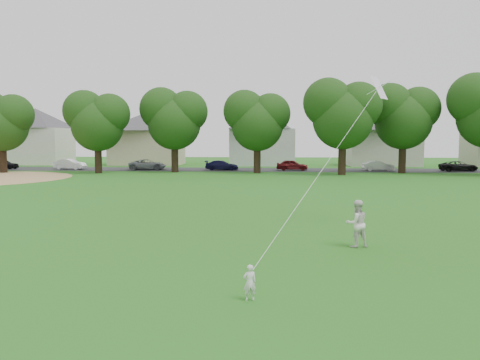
{
  "coord_description": "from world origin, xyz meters",
  "views": [
    {
      "loc": [
        1.62,
        -11.96,
        3.52
      ],
      "look_at": [
        0.59,
        2.0,
        2.3
      ],
      "focal_mm": 35.0,
      "sensor_mm": 36.0,
      "label": 1
    }
  ],
  "objects": [
    {
      "name": "tree_row",
      "position": [
        3.39,
        35.77,
        6.4
      ],
      "size": [
        82.6,
        9.58,
        10.7
      ],
      "color": "black",
      "rests_on": "ground"
    },
    {
      "name": "parked_cars",
      "position": [
        0.02,
        41.0,
        0.59
      ],
      "size": [
        63.48,
        2.47,
        1.22
      ],
      "color": "black",
      "rests_on": "ground"
    },
    {
      "name": "kite",
      "position": [
        3.44,
        2.69,
        3.08
      ],
      "size": [
        2.83,
        5.26,
        11.62
      ],
      "color": "white",
      "rests_on": "ground"
    },
    {
      "name": "street",
      "position": [
        0.0,
        42.0,
        0.01
      ],
      "size": [
        90.0,
        7.0,
        0.01
      ],
      "primitive_type": "cube",
      "color": "#2D2D30",
      "rests_on": "ground"
    },
    {
      "name": "house_row",
      "position": [
        0.45,
        52.0,
        4.65
      ],
      "size": [
        77.16,
        13.93,
        9.25
      ],
      "color": "silver",
      "rests_on": "ground"
    },
    {
      "name": "older_boy",
      "position": [
        4.31,
        3.35,
        0.78
      ],
      "size": [
        0.9,
        0.79,
        1.56
      ],
      "primitive_type": "imported",
      "rotation": [
        0.0,
        0.0,
        3.45
      ],
      "color": "silver",
      "rests_on": "ground"
    },
    {
      "name": "ground",
      "position": [
        0.0,
        0.0,
        0.0
      ],
      "size": [
        160.0,
        160.0,
        0.0
      ],
      "primitive_type": "plane",
      "color": "#275D15",
      "rests_on": "ground"
    },
    {
      "name": "toddler",
      "position": [
        1.1,
        -2.0,
        0.4
      ],
      "size": [
        0.34,
        0.27,
        0.8
      ],
      "primitive_type": "imported",
      "rotation": [
        0.0,
        0.0,
        3.43
      ],
      "color": "silver",
      "rests_on": "ground"
    }
  ]
}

